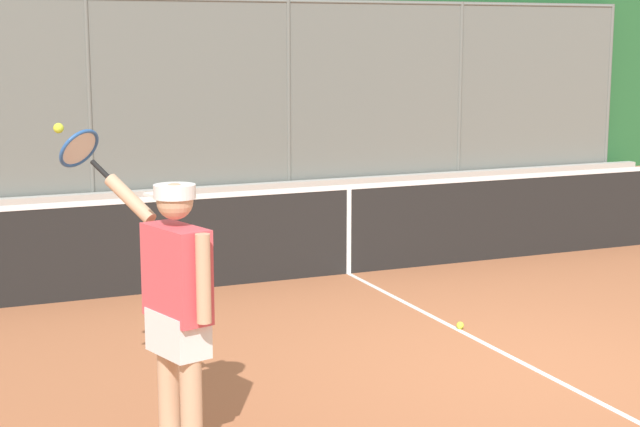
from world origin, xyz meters
The scene contains 5 objects.
ground_plane centered at (0.00, 0.00, 0.00)m, with size 60.00×60.00×0.00m, color #A8603D.
fence_backdrop centered at (0.00, -10.08, 1.67)m, with size 19.23×1.37×3.37m.
tennis_net centered at (0.00, -3.51, 0.49)m, with size 11.16×0.09×1.07m.
tennis_player centered at (2.91, 0.42, 0.97)m, with size 0.74×1.28×1.95m.
tennis_ball_mid_court centered at (-0.03, -1.24, 0.03)m, with size 0.07×0.07×0.07m, color #C1D138.
Camera 1 is at (4.35, 6.01, 2.48)m, focal length 56.36 mm.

